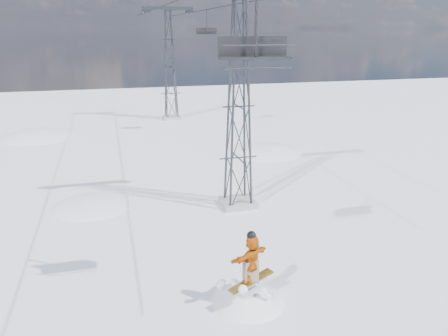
# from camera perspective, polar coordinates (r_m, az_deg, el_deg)

# --- Properties ---
(ground) EXTENTS (120.00, 120.00, 0.00)m
(ground) POSITION_cam_1_polar(r_m,az_deg,el_deg) (17.28, 6.99, -15.06)
(ground) COLOR white
(ground) RESTS_ON ground
(snow_terrain) EXTENTS (39.00, 37.00, 22.00)m
(snow_terrain) POSITION_cam_1_polar(r_m,az_deg,el_deg) (39.48, -11.94, -11.28)
(snow_terrain) COLOR white
(snow_terrain) RESTS_ON ground
(lift_tower_near) EXTENTS (5.20, 1.80, 11.43)m
(lift_tower_near) POSITION_cam_1_polar(r_m,az_deg,el_deg) (22.68, 1.93, 7.96)
(lift_tower_near) COLOR #999999
(lift_tower_near) RESTS_ON ground
(lift_tower_far) EXTENTS (5.20, 1.80, 11.43)m
(lift_tower_far) POSITION_cam_1_polar(r_m,az_deg,el_deg) (47.01, -7.07, 12.94)
(lift_tower_far) COLOR #999999
(lift_tower_far) RESTS_ON ground
(haul_cables) EXTENTS (4.46, 51.00, 0.06)m
(haul_cables) POSITION_cam_1_polar(r_m,az_deg,el_deg) (33.56, -3.98, 20.33)
(haul_cables) COLOR black
(haul_cables) RESTS_ON ground
(lift_chair_near) EXTENTS (2.14, 0.61, 2.65)m
(lift_chair_near) POSITION_cam_1_polar(r_m,az_deg,el_deg) (13.25, 4.03, 15.13)
(lift_chair_near) COLOR black
(lift_chair_near) RESTS_ON ground
(lift_chair_mid) EXTENTS (1.82, 0.52, 2.25)m
(lift_chair_mid) POSITION_cam_1_polar(r_m,az_deg,el_deg) (39.43, -2.26, 17.35)
(lift_chair_mid) COLOR black
(lift_chair_mid) RESTS_ON ground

